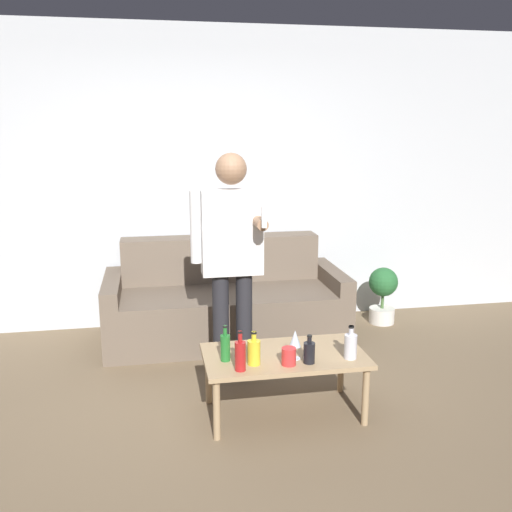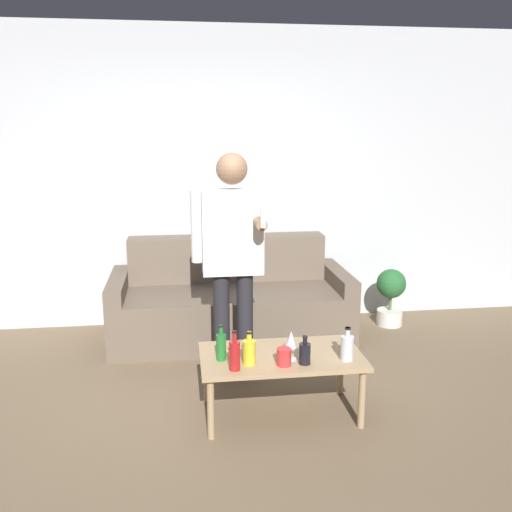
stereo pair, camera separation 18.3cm
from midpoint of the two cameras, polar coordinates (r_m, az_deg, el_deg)
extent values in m
plane|color=#756047|center=(3.55, -5.59, -18.24)|extent=(16.00, 16.00, 0.00)
cube|color=silver|center=(5.27, -8.07, 7.56)|extent=(8.00, 0.06, 2.70)
cube|color=#6B5B4C|center=(4.91, -3.90, -6.27)|extent=(1.77, 0.65, 0.44)
cube|color=#6B5B4C|center=(5.28, -4.52, -2.57)|extent=(1.77, 0.25, 0.85)
cube|color=#6B5B4C|center=(5.00, -15.10, -5.51)|extent=(0.14, 0.91, 0.58)
cube|color=#6B5B4C|center=(5.19, 6.49, -4.43)|extent=(0.14, 0.91, 0.58)
cube|color=tan|center=(3.69, 1.42, -9.98)|extent=(1.03, 0.57, 0.03)
cylinder|color=tan|center=(3.51, -5.50, -15.08)|extent=(0.04, 0.04, 0.38)
cylinder|color=tan|center=(3.69, 9.48, -13.70)|extent=(0.04, 0.04, 0.38)
cylinder|color=tan|center=(3.93, -6.13, -11.88)|extent=(0.04, 0.04, 0.38)
cylinder|color=tan|center=(4.09, 7.21, -10.85)|extent=(0.04, 0.04, 0.38)
cylinder|color=black|center=(3.54, 3.85, -9.66)|extent=(0.07, 0.07, 0.13)
cylinder|color=black|center=(3.50, 3.87, -8.30)|extent=(0.03, 0.03, 0.05)
cylinder|color=black|center=(3.50, 3.88, -8.01)|extent=(0.03, 0.03, 0.01)
cylinder|color=#23752D|center=(3.57, -4.57, -9.17)|extent=(0.06, 0.06, 0.16)
cylinder|color=#23752D|center=(3.52, -4.60, -7.45)|extent=(0.02, 0.02, 0.06)
cylinder|color=black|center=(3.52, -4.61, -7.05)|extent=(0.03, 0.03, 0.01)
cylinder|color=yellow|center=(3.51, -1.72, -9.64)|extent=(0.08, 0.08, 0.15)
cylinder|color=yellow|center=(3.47, -1.73, -8.04)|extent=(0.03, 0.03, 0.06)
cylinder|color=black|center=(3.46, -1.74, -7.68)|extent=(0.03, 0.03, 0.01)
cylinder|color=silver|center=(3.62, 8.00, -8.98)|extent=(0.08, 0.08, 0.15)
cylinder|color=silver|center=(3.59, 8.05, -7.40)|extent=(0.03, 0.03, 0.06)
cylinder|color=black|center=(3.58, 8.06, -7.04)|extent=(0.03, 0.03, 0.01)
cylinder|color=#B21E1E|center=(3.42, -3.14, -9.99)|extent=(0.07, 0.07, 0.18)
cylinder|color=#B21E1E|center=(3.38, -3.16, -8.07)|extent=(0.03, 0.03, 0.07)
cylinder|color=black|center=(3.37, -3.17, -7.61)|extent=(0.03, 0.03, 0.01)
cylinder|color=silver|center=(3.61, 2.43, -10.20)|extent=(0.07, 0.07, 0.01)
cylinder|color=silver|center=(3.60, 2.44, -9.60)|extent=(0.01, 0.01, 0.08)
cone|color=silver|center=(3.56, 2.45, -8.25)|extent=(0.07, 0.07, 0.11)
cylinder|color=red|center=(3.51, 1.79, -10.01)|extent=(0.09, 0.09, 0.11)
cylinder|color=#232328|center=(4.20, -4.78, -7.08)|extent=(0.12, 0.12, 0.80)
cylinder|color=#232328|center=(4.22, -2.44, -6.95)|extent=(0.12, 0.12, 0.80)
cube|color=white|center=(4.02, -3.75, 2.38)|extent=(0.43, 0.19, 0.60)
sphere|color=#9E7556|center=(3.97, -3.85, 8.69)|extent=(0.22, 0.22, 0.22)
cylinder|color=white|center=(3.99, -7.37, 2.88)|extent=(0.08, 0.08, 0.51)
cylinder|color=#9E7556|center=(3.90, -1.02, 3.41)|extent=(0.08, 0.27, 0.08)
cube|color=white|center=(3.73, -0.60, 3.90)|extent=(0.03, 0.03, 0.14)
cylinder|color=silver|center=(5.55, 11.54, -5.84)|extent=(0.24, 0.24, 0.14)
cylinder|color=#476B38|center=(5.50, 11.61, -4.33)|extent=(0.03, 0.03, 0.16)
sphere|color=#286633|center=(5.45, 11.69, -2.56)|extent=(0.27, 0.27, 0.27)
camera|label=1|loc=(0.09, -91.32, -0.31)|focal=40.00mm
camera|label=2|loc=(0.09, 88.68, 0.31)|focal=40.00mm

